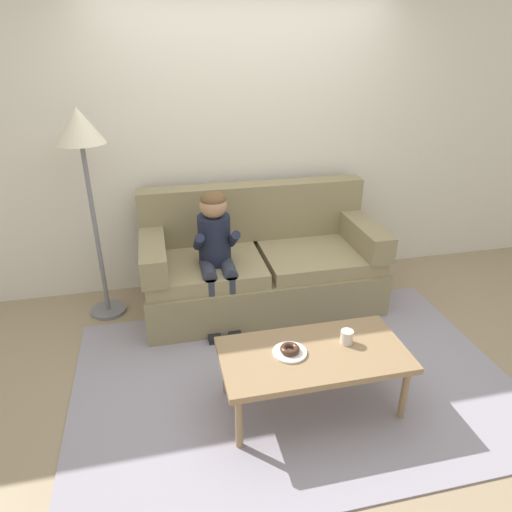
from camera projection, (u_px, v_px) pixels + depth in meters
ground at (283, 359)px, 3.41m from camera, size 10.00×10.00×0.00m
wall_back at (244, 132)px, 4.03m from camera, size 8.00×0.10×2.80m
area_rug at (293, 381)px, 3.19m from camera, size 2.98×1.99×0.01m
couch at (260, 265)px, 4.01m from camera, size 2.00×0.90×1.00m
coffee_table at (313, 358)px, 2.82m from camera, size 1.15×0.58×0.42m
person_child at (216, 247)px, 3.61m from camera, size 0.34×0.58×1.10m
plate at (290, 352)px, 2.79m from camera, size 0.21×0.21×0.01m
donut at (290, 349)px, 2.78m from camera, size 0.17×0.17×0.04m
mug at (347, 337)px, 2.87m from camera, size 0.08×0.08×0.09m
toy_controller at (338, 342)px, 3.56m from camera, size 0.23×0.09×0.05m
floor_lamp at (82, 146)px, 3.38m from camera, size 0.36×0.36×1.71m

